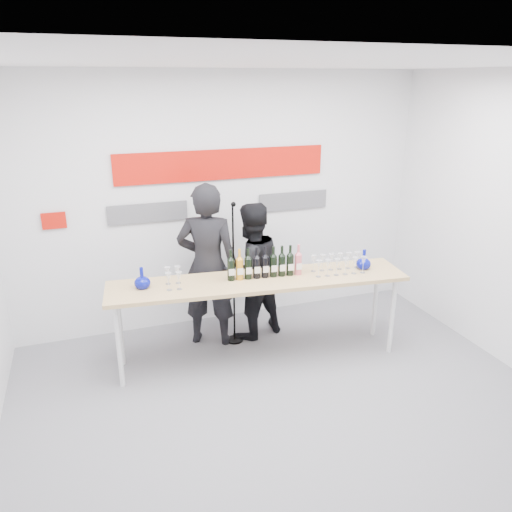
# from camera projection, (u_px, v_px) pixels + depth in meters

# --- Properties ---
(ground) EXTENTS (5.00, 5.00, 0.00)m
(ground) POSITION_uv_depth(u_px,v_px,m) (285.00, 405.00, 4.68)
(ground) COLOR slate
(ground) RESTS_ON ground
(back_wall) EXTENTS (5.00, 0.04, 3.00)m
(back_wall) POSITION_uv_depth(u_px,v_px,m) (223.00, 202.00, 5.95)
(back_wall) COLOR silver
(back_wall) RESTS_ON ground
(signage) EXTENTS (3.38, 0.02, 0.79)m
(signage) POSITION_uv_depth(u_px,v_px,m) (219.00, 177.00, 5.81)
(signage) COLOR red
(signage) RESTS_ON back_wall
(tasting_table) EXTENTS (3.15, 0.96, 0.93)m
(tasting_table) POSITION_uv_depth(u_px,v_px,m) (259.00, 285.00, 5.18)
(tasting_table) COLOR tan
(tasting_table) RESTS_ON ground
(wine_bottles) EXTENTS (0.80, 0.16, 0.33)m
(wine_bottles) POSITION_uv_depth(u_px,v_px,m) (265.00, 262.00, 5.16)
(wine_bottles) COLOR black
(wine_bottles) RESTS_ON tasting_table
(decanter_left) EXTENTS (0.16, 0.16, 0.21)m
(decanter_left) POSITION_uv_depth(u_px,v_px,m) (142.00, 278.00, 4.91)
(decanter_left) COLOR #070E88
(decanter_left) RESTS_ON tasting_table
(decanter_right) EXTENTS (0.16, 0.16, 0.21)m
(decanter_right) POSITION_uv_depth(u_px,v_px,m) (364.00, 259.00, 5.42)
(decanter_right) COLOR #070E88
(decanter_right) RESTS_ON tasting_table
(glasses_left) EXTENTS (0.18, 0.23, 0.18)m
(glasses_left) POSITION_uv_depth(u_px,v_px,m) (173.00, 278.00, 4.94)
(glasses_left) COLOR silver
(glasses_left) RESTS_ON tasting_table
(glasses_right) EXTENTS (0.58, 0.28, 0.18)m
(glasses_right) POSITION_uv_depth(u_px,v_px,m) (338.00, 264.00, 5.32)
(glasses_right) COLOR silver
(glasses_right) RESTS_ON tasting_table
(presenter_left) EXTENTS (0.80, 0.69, 1.86)m
(presenter_left) POSITION_uv_depth(u_px,v_px,m) (208.00, 266.00, 5.52)
(presenter_left) COLOR black
(presenter_left) RESTS_ON ground
(presenter_right) EXTENTS (0.92, 0.81, 1.60)m
(presenter_right) POSITION_uv_depth(u_px,v_px,m) (250.00, 271.00, 5.72)
(presenter_right) COLOR black
(presenter_right) RESTS_ON ground
(mic_stand) EXTENTS (0.19, 0.19, 1.67)m
(mic_stand) POSITION_uv_depth(u_px,v_px,m) (234.00, 301.00, 5.65)
(mic_stand) COLOR black
(mic_stand) RESTS_ON ground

